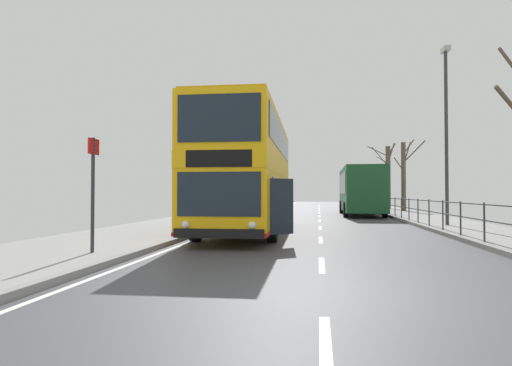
{
  "coord_description": "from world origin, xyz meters",
  "views": [
    {
      "loc": [
        -0.06,
        -6.43,
        1.47
      ],
      "look_at": [
        -2.34,
        9.24,
        1.86
      ],
      "focal_mm": 30.23,
      "sensor_mm": 36.0,
      "label": 1
    }
  ],
  "objects_px": {
    "street_lamp_far_side": "(446,121)",
    "bare_tree_far_02": "(404,174)",
    "bus_stop_sign_near": "(93,182)",
    "double_decker_bus_main": "(249,173)",
    "background_bus_far_lane": "(361,190)",
    "bare_tree_far_00": "(388,175)"
  },
  "relations": [
    {
      "from": "street_lamp_far_side",
      "to": "bare_tree_far_02",
      "type": "relative_size",
      "value": 1.34
    },
    {
      "from": "bare_tree_far_00",
      "to": "bare_tree_far_02",
      "type": "distance_m",
      "value": 5.61
    },
    {
      "from": "bare_tree_far_02",
      "to": "background_bus_far_lane",
      "type": "bearing_deg",
      "value": -130.34
    },
    {
      "from": "street_lamp_far_side",
      "to": "bare_tree_far_00",
      "type": "distance_m",
      "value": 20.63
    },
    {
      "from": "background_bus_far_lane",
      "to": "bus_stop_sign_near",
      "type": "height_order",
      "value": "background_bus_far_lane"
    },
    {
      "from": "bus_stop_sign_near",
      "to": "bare_tree_far_00",
      "type": "distance_m",
      "value": 32.57
    },
    {
      "from": "bus_stop_sign_near",
      "to": "street_lamp_far_side",
      "type": "relative_size",
      "value": 0.34
    },
    {
      "from": "double_decker_bus_main",
      "to": "bare_tree_far_00",
      "type": "height_order",
      "value": "bare_tree_far_00"
    },
    {
      "from": "street_lamp_far_side",
      "to": "bare_tree_far_02",
      "type": "distance_m",
      "value": 15.08
    },
    {
      "from": "bus_stop_sign_near",
      "to": "bare_tree_far_02",
      "type": "bearing_deg",
      "value": 65.19
    },
    {
      "from": "street_lamp_far_side",
      "to": "background_bus_far_lane",
      "type": "bearing_deg",
      "value": 103.37
    },
    {
      "from": "bus_stop_sign_near",
      "to": "bare_tree_far_02",
      "type": "distance_m",
      "value": 27.5
    },
    {
      "from": "bus_stop_sign_near",
      "to": "bare_tree_far_02",
      "type": "xyz_separation_m",
      "value": [
        11.53,
        24.94,
        1.21
      ]
    },
    {
      "from": "street_lamp_far_side",
      "to": "bare_tree_far_02",
      "type": "bearing_deg",
      "value": 85.77
    },
    {
      "from": "background_bus_far_lane",
      "to": "bare_tree_far_02",
      "type": "bearing_deg",
      "value": 49.66
    },
    {
      "from": "double_decker_bus_main",
      "to": "background_bus_far_lane",
      "type": "bearing_deg",
      "value": 68.0
    },
    {
      "from": "bus_stop_sign_near",
      "to": "double_decker_bus_main",
      "type": "bearing_deg",
      "value": 71.23
    },
    {
      "from": "double_decker_bus_main",
      "to": "background_bus_far_lane",
      "type": "distance_m",
      "value": 14.58
    },
    {
      "from": "street_lamp_far_side",
      "to": "bare_tree_far_00",
      "type": "bearing_deg",
      "value": 87.77
    },
    {
      "from": "double_decker_bus_main",
      "to": "bus_stop_sign_near",
      "type": "distance_m",
      "value": 7.56
    },
    {
      "from": "background_bus_far_lane",
      "to": "bare_tree_far_02",
      "type": "xyz_separation_m",
      "value": [
        3.64,
        4.29,
        1.23
      ]
    },
    {
      "from": "bus_stop_sign_near",
      "to": "street_lamp_far_side",
      "type": "distance_m",
      "value": 14.69
    }
  ]
}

